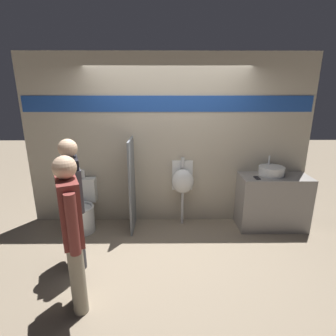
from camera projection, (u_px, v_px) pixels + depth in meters
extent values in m
plane|color=gray|center=(168.00, 237.00, 4.00)|extent=(16.00, 16.00, 0.00)
cube|color=#B2A893|center=(168.00, 142.00, 4.19)|extent=(4.52, 0.06, 2.70)
cube|color=#1E479E|center=(168.00, 104.00, 3.98)|extent=(4.43, 0.01, 0.24)
cube|color=gray|center=(272.00, 202.00, 4.19)|extent=(1.07, 0.50, 0.87)
cylinder|color=silver|center=(271.00, 171.00, 4.09)|extent=(0.39, 0.39, 0.14)
cylinder|color=silver|center=(269.00, 160.00, 4.19)|extent=(0.03, 0.03, 0.14)
cube|color=black|center=(257.00, 178.00, 3.97)|extent=(0.07, 0.14, 0.01)
cube|color=slate|center=(132.00, 186.00, 4.07)|extent=(0.03, 0.55, 1.46)
cylinder|color=silver|center=(182.00, 208.00, 4.34)|extent=(0.04, 0.04, 0.57)
ellipsoid|color=silver|center=(183.00, 181.00, 4.20)|extent=(0.35, 0.25, 0.40)
cube|color=silver|center=(182.00, 175.00, 4.30)|extent=(0.34, 0.02, 0.50)
cylinder|color=silver|center=(183.00, 162.00, 4.20)|extent=(0.06, 0.06, 0.16)
cylinder|color=silver|center=(82.00, 220.00, 4.11)|extent=(0.40, 0.40, 0.40)
torus|color=silver|center=(80.00, 207.00, 4.05)|extent=(0.41, 0.41, 0.04)
cube|color=silver|center=(85.00, 190.00, 4.28)|extent=(0.37, 0.16, 0.39)
cylinder|color=silver|center=(83.00, 174.00, 4.18)|extent=(0.06, 0.06, 0.14)
cylinder|color=#3D3D42|center=(78.00, 240.00, 3.20)|extent=(0.15, 0.15, 0.79)
cylinder|color=#3D3D42|center=(77.00, 234.00, 3.34)|extent=(0.15, 0.15, 0.79)
cube|color=black|center=(72.00, 183.00, 3.07)|extent=(0.33, 0.45, 0.63)
cube|color=#4C4C56|center=(72.00, 187.00, 3.08)|extent=(0.36, 0.48, 0.50)
cylinder|color=black|center=(73.00, 193.00, 2.87)|extent=(0.10, 0.10, 0.58)
cylinder|color=black|center=(71.00, 180.00, 3.29)|extent=(0.10, 0.10, 0.58)
sphere|color=beige|center=(68.00, 148.00, 2.95)|extent=(0.21, 0.21, 0.21)
cylinder|color=gray|center=(78.00, 279.00, 2.55)|extent=(0.15, 0.15, 0.78)
cylinder|color=gray|center=(76.00, 269.00, 2.68)|extent=(0.15, 0.15, 0.78)
cube|color=brown|center=(69.00, 210.00, 2.42)|extent=(0.33, 0.44, 0.62)
cylinder|color=brown|center=(73.00, 225.00, 2.22)|extent=(0.10, 0.10, 0.57)
cylinder|color=brown|center=(68.00, 204.00, 2.63)|extent=(0.10, 0.10, 0.57)
sphere|color=beige|center=(64.00, 167.00, 2.30)|extent=(0.21, 0.21, 0.21)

